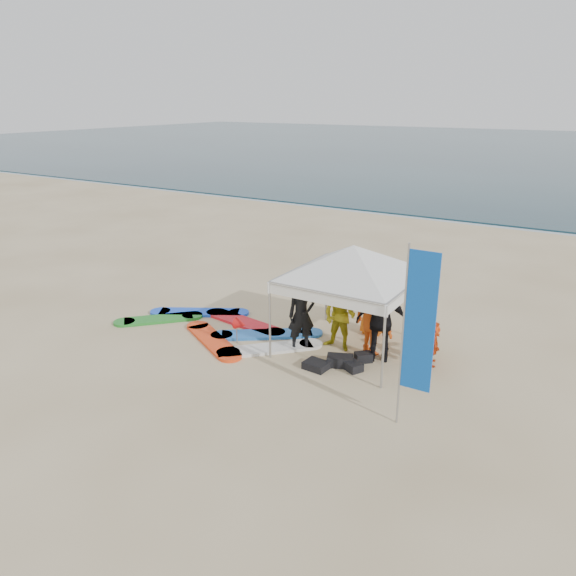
% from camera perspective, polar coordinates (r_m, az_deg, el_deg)
% --- Properties ---
extents(ground, '(120.00, 120.00, 0.00)m').
position_cam_1_polar(ground, '(11.85, -6.64, -8.99)').
color(ground, beige).
rests_on(ground, ground).
extents(ocean, '(160.00, 84.00, 0.08)m').
position_cam_1_polar(ocean, '(68.70, 26.56, 12.32)').
color(ocean, '#0C2633').
rests_on(ocean, ground).
extents(shoreline_foam, '(160.00, 1.20, 0.01)m').
position_cam_1_polar(shoreline_foam, '(27.73, 17.23, 6.52)').
color(shoreline_foam, silver).
rests_on(shoreline_foam, ground).
extents(person_black_a, '(0.73, 0.72, 1.70)m').
position_cam_1_polar(person_black_a, '(12.67, 1.37, -2.74)').
color(person_black_a, black).
rests_on(person_black_a, ground).
extents(person_yellow, '(0.84, 0.68, 1.65)m').
position_cam_1_polar(person_yellow, '(12.75, 5.29, -2.79)').
color(person_yellow, gold).
rests_on(person_yellow, ground).
extents(person_orange_a, '(1.29, 1.05, 1.73)m').
position_cam_1_polar(person_orange_a, '(12.60, 8.65, -3.00)').
color(person_orange_a, '#C34411').
rests_on(person_orange_a, ground).
extents(person_black_b, '(1.19, 0.89, 1.87)m').
position_cam_1_polar(person_black_b, '(12.27, 9.50, -3.32)').
color(person_black_b, black).
rests_on(person_black_b, ground).
extents(person_orange_b, '(0.82, 0.56, 1.60)m').
position_cam_1_polar(person_orange_b, '(13.68, 8.66, -1.51)').
color(person_orange_b, orange).
rests_on(person_orange_b, ground).
extents(person_seated, '(0.55, 0.96, 0.99)m').
position_cam_1_polar(person_seated, '(12.51, 14.47, -5.42)').
color(person_seated, '#D94313').
rests_on(person_seated, ground).
extents(canopy_tent, '(3.74, 3.74, 2.82)m').
position_cam_1_polar(canopy_tent, '(12.25, 6.69, 4.28)').
color(canopy_tent, '#A5A5A8').
rests_on(canopy_tent, ground).
extents(feather_flag, '(0.56, 0.04, 3.30)m').
position_cam_1_polar(feather_flag, '(9.53, 13.05, -3.64)').
color(feather_flag, '#A5A5A8').
rests_on(feather_flag, ground).
extents(marker_pennant, '(0.28, 0.28, 0.64)m').
position_cam_1_polar(marker_pennant, '(13.12, -4.84, -3.70)').
color(marker_pennant, '#A5A5A8').
rests_on(marker_pennant, ground).
extents(gear_pile, '(1.20, 1.29, 0.22)m').
position_cam_1_polar(gear_pile, '(12.22, 5.29, -7.53)').
color(gear_pile, black).
rests_on(gear_pile, ground).
extents(surfboard_spread, '(5.12, 2.73, 0.07)m').
position_cam_1_polar(surfboard_spread, '(14.09, -6.33, -4.14)').
color(surfboard_spread, red).
rests_on(surfboard_spread, ground).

